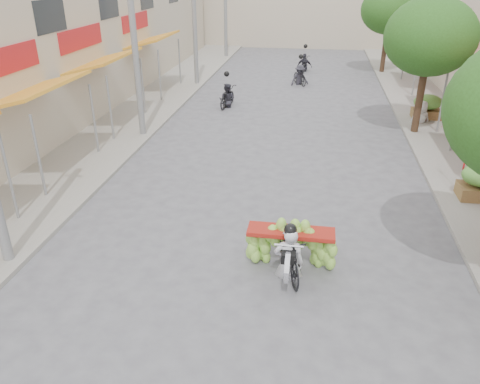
# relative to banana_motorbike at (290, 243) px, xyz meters

# --- Properties ---
(sidewalk_left) EXTENTS (4.00, 60.00, 0.12)m
(sidewalk_left) POSITION_rel_banana_motorbike_xyz_m (-7.99, 11.31, -0.67)
(sidewalk_left) COLOR gray
(sidewalk_left) RESTS_ON ground
(sidewalk_right) EXTENTS (4.00, 60.00, 0.12)m
(sidewalk_right) POSITION_rel_banana_motorbike_xyz_m (6.01, 11.31, -0.67)
(sidewalk_right) COLOR gray
(sidewalk_right) RESTS_ON ground
(shophouse_row_left) EXTENTS (9.77, 40.00, 6.00)m
(shophouse_row_left) POSITION_rel_banana_motorbike_xyz_m (-12.97, 10.29, 2.27)
(shophouse_row_left) COLOR #BAAB93
(shophouse_row_left) RESTS_ON ground
(far_building) EXTENTS (20.00, 6.00, 7.00)m
(far_building) POSITION_rel_banana_motorbike_xyz_m (-0.99, 34.31, 2.77)
(far_building) COLOR #BAAB93
(far_building) RESTS_ON ground
(utility_pole_mid) EXTENTS (0.60, 0.24, 8.00)m
(utility_pole_mid) POSITION_rel_banana_motorbike_xyz_m (-6.39, 8.31, 3.29)
(utility_pole_mid) COLOR slate
(utility_pole_mid) RESTS_ON ground
(utility_pole_far) EXTENTS (0.60, 0.24, 8.00)m
(utility_pole_far) POSITION_rel_banana_motorbike_xyz_m (-6.39, 17.31, 3.29)
(utility_pole_far) COLOR slate
(utility_pole_far) RESTS_ON ground
(street_tree_mid) EXTENTS (3.40, 3.40, 5.25)m
(street_tree_mid) POSITION_rel_banana_motorbike_xyz_m (4.41, 10.31, 3.05)
(street_tree_mid) COLOR #3A2719
(street_tree_mid) RESTS_ON ground
(street_tree_far) EXTENTS (3.40, 3.40, 5.25)m
(street_tree_far) POSITION_rel_banana_motorbike_xyz_m (4.41, 22.31, 3.05)
(street_tree_far) COLOR #3A2719
(street_tree_far) RESTS_ON ground
(produce_crate_far) EXTENTS (1.20, 0.88, 1.16)m
(produce_crate_far) POSITION_rel_banana_motorbike_xyz_m (5.21, 12.31, -0.02)
(produce_crate_far) COLOR brown
(produce_crate_far) RESTS_ON ground
(banana_motorbike) EXTENTS (2.20, 1.92, 2.24)m
(banana_motorbike) POSITION_rel_banana_motorbike_xyz_m (0.00, 0.00, 0.00)
(banana_motorbike) COLOR black
(banana_motorbike) RESTS_ON ground
(market_umbrella) EXTENTS (1.89, 1.89, 1.65)m
(market_umbrella) POSITION_rel_banana_motorbike_xyz_m (4.77, 4.72, 1.69)
(market_umbrella) COLOR #A71619
(market_umbrella) RESTS_ON ground
(pedestrian) EXTENTS (1.02, 0.76, 1.85)m
(pedestrian) POSITION_rel_banana_motorbike_xyz_m (4.85, 11.67, 0.31)
(pedestrian) COLOR silver
(pedestrian) RESTS_ON ground
(bg_motorbike_a) EXTENTS (0.90, 1.81, 1.95)m
(bg_motorbike_a) POSITION_rel_banana_motorbike_xyz_m (-3.85, 13.12, -0.01)
(bg_motorbike_a) COLOR black
(bg_motorbike_a) RESTS_ON ground
(bg_motorbike_b) EXTENTS (1.19, 1.67, 1.95)m
(bg_motorbike_b) POSITION_rel_banana_motorbike_xyz_m (-0.59, 18.32, 0.12)
(bg_motorbike_b) COLOR black
(bg_motorbike_b) RESTS_ON ground
(bg_motorbike_c) EXTENTS (1.00, 1.67, 1.95)m
(bg_motorbike_c) POSITION_rel_banana_motorbike_xyz_m (-0.46, 22.16, 0.06)
(bg_motorbike_c) COLOR black
(bg_motorbike_c) RESTS_ON ground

